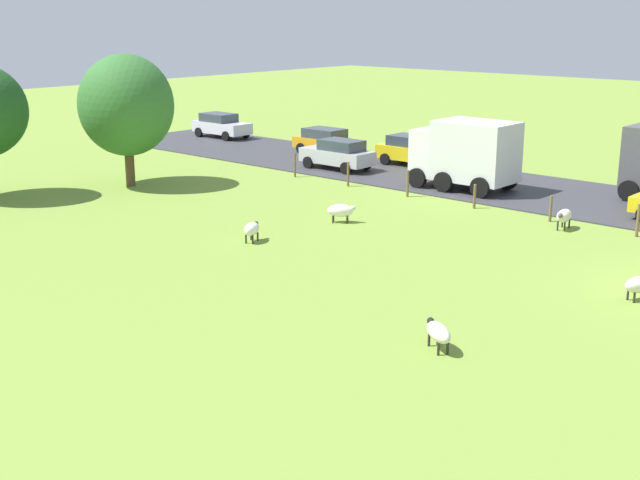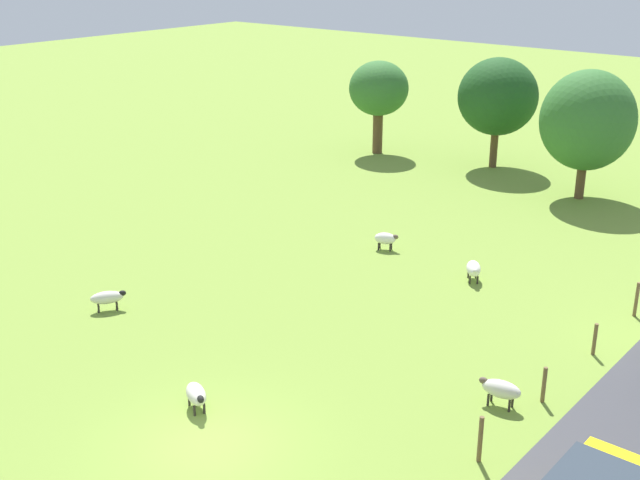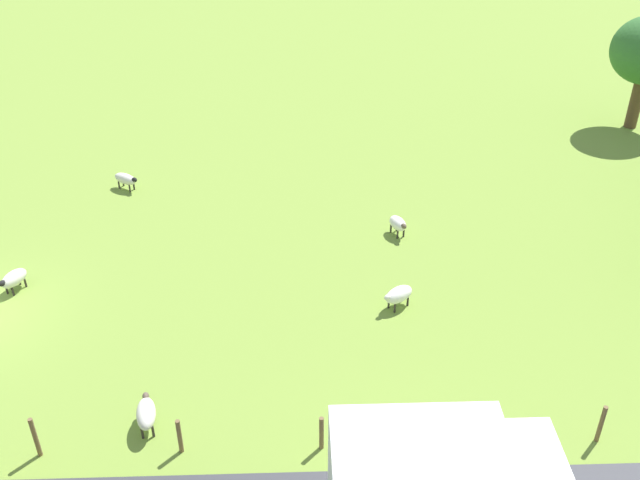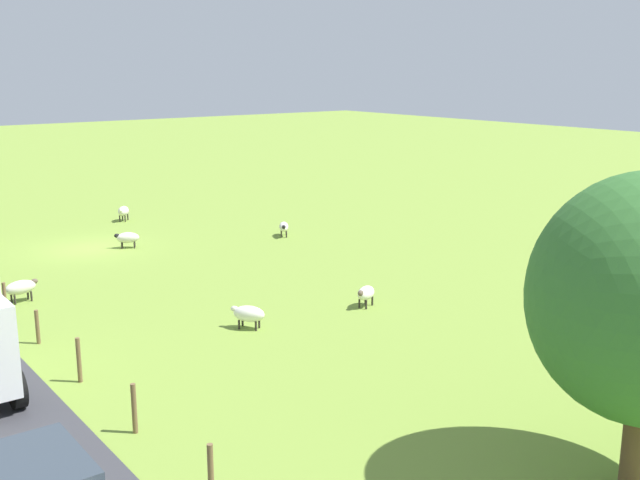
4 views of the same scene
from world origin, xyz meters
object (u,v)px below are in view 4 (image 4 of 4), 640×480
(sheep_2, at_px, (21,287))
(sheep_3, at_px, (366,293))
(sheep_5, at_px, (249,314))
(sheep_4, at_px, (128,238))
(sheep_1, at_px, (284,227))
(sheep_0, at_px, (123,211))

(sheep_2, relative_size, sheep_3, 1.18)
(sheep_2, distance_m, sheep_5, 8.90)
(sheep_2, relative_size, sheep_4, 1.07)
(sheep_1, bearing_deg, sheep_2, 13.27)
(sheep_1, height_order, sheep_2, sheep_2)
(sheep_4, distance_m, sheep_5, 12.96)
(sheep_0, bearing_deg, sheep_1, 119.93)
(sheep_2, bearing_deg, sheep_5, 124.53)
(sheep_1, relative_size, sheep_4, 1.04)
(sheep_2, relative_size, sheep_5, 1.07)
(sheep_2, distance_m, sheep_3, 12.38)
(sheep_2, xyz_separation_m, sheep_3, (-9.54, 7.88, -0.05))
(sheep_4, bearing_deg, sheep_1, 161.98)
(sheep_0, height_order, sheep_3, sheep_0)
(sheep_1, xyz_separation_m, sheep_2, (13.61, 3.21, 0.07))
(sheep_0, relative_size, sheep_1, 0.88)
(sheep_3, xyz_separation_m, sheep_5, (4.50, -0.55, 0.00))
(sheep_0, height_order, sheep_5, sheep_0)
(sheep_0, xyz_separation_m, sheep_5, (3.70, 18.99, -0.05))
(sheep_0, bearing_deg, sheep_4, 68.91)
(sheep_4, bearing_deg, sheep_3, 103.19)
(sheep_1, distance_m, sheep_3, 11.81)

